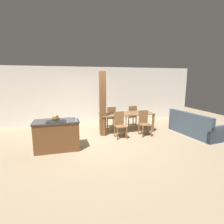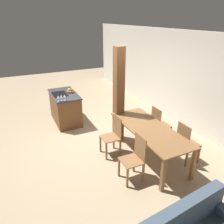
{
  "view_description": "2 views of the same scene",
  "coord_description": "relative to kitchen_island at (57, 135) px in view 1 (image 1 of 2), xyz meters",
  "views": [
    {
      "loc": [
        -1.05,
        -5.83,
        2.14
      ],
      "look_at": [
        0.6,
        0.2,
        0.95
      ],
      "focal_mm": 28.0,
      "sensor_mm": 36.0,
      "label": 1
    },
    {
      "loc": [
        4.88,
        -1.82,
        3.04
      ],
      "look_at": [
        0.6,
        0.2,
        0.95
      ],
      "focal_mm": 35.0,
      "sensor_mm": 36.0,
      "label": 2
    }
  ],
  "objects": [
    {
      "name": "wall_back",
      "position": [
        1.32,
        3.17,
        0.89
      ],
      "size": [
        11.2,
        0.08,
        2.7
      ],
      "color": "silver",
      "rests_on": "ground_plane"
    },
    {
      "name": "ground_plane",
      "position": [
        1.32,
        0.48,
        -0.46
      ],
      "size": [
        16.0,
        16.0,
        0.0
      ],
      "primitive_type": "plane",
      "color": "#9E896B"
    },
    {
      "name": "dining_table",
      "position": [
        2.68,
        1.23,
        0.21
      ],
      "size": [
        2.18,
        0.86,
        0.76
      ],
      "color": "brown",
      "rests_on": "ground_plane"
    },
    {
      "name": "wine_glass_near",
      "position": [
        0.59,
        -0.29,
        0.59
      ],
      "size": [
        0.07,
        0.07,
        0.16
      ],
      "color": "silver",
      "rests_on": "kitchen_island"
    },
    {
      "name": "dining_chair_far_left",
      "position": [
        2.19,
        1.89,
        0.04
      ],
      "size": [
        0.4,
        0.4,
        0.95
      ],
      "rotation": [
        0.0,
        0.0,
        3.14
      ],
      "color": "brown",
      "rests_on": "ground_plane"
    },
    {
      "name": "dining_chair_far_right",
      "position": [
        3.18,
        1.89,
        0.04
      ],
      "size": [
        0.4,
        0.4,
        0.95
      ],
      "rotation": [
        0.0,
        0.0,
        3.14
      ],
      "color": "brown",
      "rests_on": "ground_plane"
    },
    {
      "name": "wine_glass_far",
      "position": [
        0.59,
        -0.12,
        0.59
      ],
      "size": [
        0.07,
        0.07,
        0.16
      ],
      "color": "silver",
      "rests_on": "kitchen_island"
    },
    {
      "name": "fruit_bowl",
      "position": [
        -0.03,
        0.22,
        0.51
      ],
      "size": [
        0.23,
        0.23,
        0.12
      ],
      "color": "#99704C",
      "rests_on": "kitchen_island"
    },
    {
      "name": "couch",
      "position": [
        5.09,
        0.11,
        -0.17
      ],
      "size": [
        1.11,
        2.14,
        0.88
      ],
      "rotation": [
        0.0,
        0.0,
        1.68
      ],
      "color": "#3D4C5B",
      "rests_on": "ground_plane"
    },
    {
      "name": "dining_chair_near_right",
      "position": [
        3.18,
        0.58,
        0.04
      ],
      "size": [
        0.4,
        0.4,
        0.95
      ],
      "color": "brown",
      "rests_on": "ground_plane"
    },
    {
      "name": "timber_post",
      "position": [
        1.64,
        1.0,
        0.75
      ],
      "size": [
        0.22,
        0.22,
        2.42
      ],
      "color": "brown",
      "rests_on": "ground_plane"
    },
    {
      "name": "wine_glass_middle",
      "position": [
        0.59,
        -0.2,
        0.59
      ],
      "size": [
        0.07,
        0.07,
        0.16
      ],
      "color": "silver",
      "rests_on": "kitchen_island"
    },
    {
      "name": "dining_chair_near_left",
      "position": [
        2.19,
        0.58,
        0.04
      ],
      "size": [
        0.4,
        0.4,
        0.95
      ],
      "color": "brown",
      "rests_on": "ground_plane"
    },
    {
      "name": "kitchen_island",
      "position": [
        0.0,
        0.0,
        0.0
      ],
      "size": [
        1.33,
        0.73,
        0.92
      ],
      "color": "brown",
      "rests_on": "ground_plane"
    }
  ]
}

